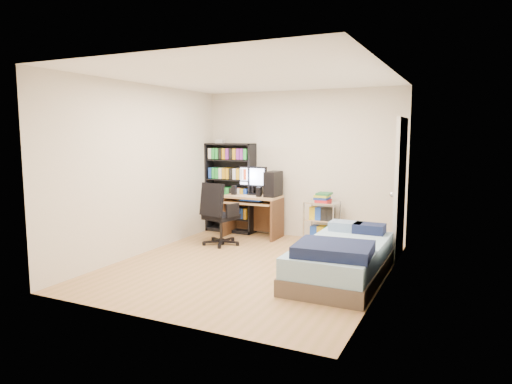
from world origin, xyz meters
The scene contains 7 objects.
room centered at (0.00, 0.00, 1.25)m, with size 3.58×4.08×2.58m.
media_shelf centered at (-1.29, 1.84, 0.83)m, with size 0.90×0.30×1.67m.
computer_desk centered at (-0.65, 1.69, 0.65)m, with size 0.96×0.56×1.21m.
office_chair centered at (-0.97, 0.87, 0.32)m, with size 0.72×0.72×1.01m.
wire_cart centered at (0.48, 1.70, 0.55)m, with size 0.54×0.40×0.84m.
bed centered at (1.25, 0.02, 0.25)m, with size 0.98×1.96×0.56m.
door centered at (1.72, 1.35, 1.00)m, with size 0.12×0.80×2.00m.
Camera 1 is at (2.63, -5.35, 1.77)m, focal length 32.00 mm.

